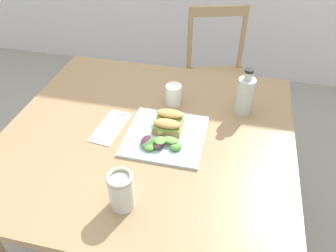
{
  "coord_description": "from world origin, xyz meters",
  "views": [
    {
      "loc": [
        0.41,
        -0.93,
        1.56
      ],
      "look_at": [
        0.19,
        0.01,
        0.76
      ],
      "focal_mm": 34.95,
      "sensor_mm": 36.0,
      "label": 1
    }
  ],
  "objects_px": {
    "plate_lunch": "(166,136)",
    "bottle_cold_brew": "(245,97)",
    "chair_wooden_far": "(217,79)",
    "sandwich_half_back": "(170,117)",
    "sandwich_half_front": "(167,127)",
    "mason_jar_iced_tea": "(121,192)",
    "fork_on_napkin": "(113,124)",
    "dining_table": "(149,155)",
    "cup_extra_side": "(174,95)"
  },
  "relations": [
    {
      "from": "bottle_cold_brew",
      "to": "plate_lunch",
      "type": "bearing_deg",
      "value": -140.94
    },
    {
      "from": "mason_jar_iced_tea",
      "to": "fork_on_napkin",
      "type": "bearing_deg",
      "value": 114.86
    },
    {
      "from": "dining_table",
      "to": "mason_jar_iced_tea",
      "type": "distance_m",
      "value": 0.38
    },
    {
      "from": "sandwich_half_front",
      "to": "bottle_cold_brew",
      "type": "relative_size",
      "value": 0.54
    },
    {
      "from": "chair_wooden_far",
      "to": "plate_lunch",
      "type": "distance_m",
      "value": 1.0
    },
    {
      "from": "cup_extra_side",
      "to": "bottle_cold_brew",
      "type": "bearing_deg",
      "value": 0.28
    },
    {
      "from": "plate_lunch",
      "to": "sandwich_half_front",
      "type": "bearing_deg",
      "value": 79.45
    },
    {
      "from": "bottle_cold_brew",
      "to": "mason_jar_iced_tea",
      "type": "relative_size",
      "value": 1.58
    },
    {
      "from": "sandwich_half_back",
      "to": "cup_extra_side",
      "type": "distance_m",
      "value": 0.15
    },
    {
      "from": "sandwich_half_front",
      "to": "fork_on_napkin",
      "type": "height_order",
      "value": "sandwich_half_front"
    },
    {
      "from": "dining_table",
      "to": "mason_jar_iced_tea",
      "type": "bearing_deg",
      "value": -86.76
    },
    {
      "from": "bottle_cold_brew",
      "to": "dining_table",
      "type": "bearing_deg",
      "value": -148.04
    },
    {
      "from": "sandwich_half_back",
      "to": "bottle_cold_brew",
      "type": "relative_size",
      "value": 0.54
    },
    {
      "from": "bottle_cold_brew",
      "to": "cup_extra_side",
      "type": "bearing_deg",
      "value": -179.72
    },
    {
      "from": "sandwich_half_back",
      "to": "mason_jar_iced_tea",
      "type": "relative_size",
      "value": 0.85
    },
    {
      "from": "sandwich_half_front",
      "to": "mason_jar_iced_tea",
      "type": "xyz_separation_m",
      "value": [
        -0.06,
        -0.35,
        0.02
      ]
    },
    {
      "from": "chair_wooden_far",
      "to": "sandwich_half_front",
      "type": "relative_size",
      "value": 8.06
    },
    {
      "from": "dining_table",
      "to": "sandwich_half_front",
      "type": "height_order",
      "value": "sandwich_half_front"
    },
    {
      "from": "chair_wooden_far",
      "to": "fork_on_napkin",
      "type": "bearing_deg",
      "value": -109.76
    },
    {
      "from": "plate_lunch",
      "to": "mason_jar_iced_tea",
      "type": "distance_m",
      "value": 0.34
    },
    {
      "from": "sandwich_half_front",
      "to": "mason_jar_iced_tea",
      "type": "distance_m",
      "value": 0.35
    },
    {
      "from": "chair_wooden_far",
      "to": "mason_jar_iced_tea",
      "type": "relative_size",
      "value": 6.82
    },
    {
      "from": "sandwich_half_front",
      "to": "sandwich_half_back",
      "type": "bearing_deg",
      "value": 92.4
    },
    {
      "from": "dining_table",
      "to": "plate_lunch",
      "type": "xyz_separation_m",
      "value": [
        0.07,
        -0.01,
        0.13
      ]
    },
    {
      "from": "dining_table",
      "to": "bottle_cold_brew",
      "type": "relative_size",
      "value": 5.47
    },
    {
      "from": "fork_on_napkin",
      "to": "cup_extra_side",
      "type": "relative_size",
      "value": 2.1
    },
    {
      "from": "sandwich_half_front",
      "to": "bottle_cold_brew",
      "type": "distance_m",
      "value": 0.34
    },
    {
      "from": "dining_table",
      "to": "fork_on_napkin",
      "type": "bearing_deg",
      "value": 173.57
    },
    {
      "from": "dining_table",
      "to": "fork_on_napkin",
      "type": "height_order",
      "value": "fork_on_napkin"
    },
    {
      "from": "cup_extra_side",
      "to": "plate_lunch",
      "type": "bearing_deg",
      "value": -85.44
    },
    {
      "from": "sandwich_half_front",
      "to": "fork_on_napkin",
      "type": "bearing_deg",
      "value": 177.91
    },
    {
      "from": "plate_lunch",
      "to": "bottle_cold_brew",
      "type": "bearing_deg",
      "value": 39.06
    },
    {
      "from": "bottle_cold_brew",
      "to": "chair_wooden_far",
      "type": "bearing_deg",
      "value": 102.26
    },
    {
      "from": "chair_wooden_far",
      "to": "fork_on_napkin",
      "type": "distance_m",
      "value": 1.03
    },
    {
      "from": "dining_table",
      "to": "sandwich_half_front",
      "type": "bearing_deg",
      "value": 6.26
    },
    {
      "from": "sandwich_half_back",
      "to": "cup_extra_side",
      "type": "bearing_deg",
      "value": 96.93
    },
    {
      "from": "plate_lunch",
      "to": "cup_extra_side",
      "type": "xyz_separation_m",
      "value": [
        -0.02,
        0.22,
        0.04
      ]
    },
    {
      "from": "sandwich_half_front",
      "to": "sandwich_half_back",
      "type": "distance_m",
      "value": 0.06
    },
    {
      "from": "dining_table",
      "to": "chair_wooden_far",
      "type": "relative_size",
      "value": 1.27
    },
    {
      "from": "plate_lunch",
      "to": "mason_jar_iced_tea",
      "type": "bearing_deg",
      "value": -99.2
    },
    {
      "from": "sandwich_half_back",
      "to": "fork_on_napkin",
      "type": "xyz_separation_m",
      "value": [
        -0.22,
        -0.05,
        -0.03
      ]
    },
    {
      "from": "sandwich_half_back",
      "to": "mason_jar_iced_tea",
      "type": "bearing_deg",
      "value": -97.51
    },
    {
      "from": "plate_lunch",
      "to": "bottle_cold_brew",
      "type": "xyz_separation_m",
      "value": [
        0.27,
        0.22,
        0.07
      ]
    },
    {
      "from": "dining_table",
      "to": "fork_on_napkin",
      "type": "xyz_separation_m",
      "value": [
        -0.15,
        0.02,
        0.13
      ]
    },
    {
      "from": "plate_lunch",
      "to": "fork_on_napkin",
      "type": "relative_size",
      "value": 1.58
    },
    {
      "from": "chair_wooden_far",
      "to": "bottle_cold_brew",
      "type": "xyz_separation_m",
      "value": [
        0.16,
        -0.73,
        0.37
      ]
    },
    {
      "from": "plate_lunch",
      "to": "sandwich_half_back",
      "type": "relative_size",
      "value": 2.71
    },
    {
      "from": "fork_on_napkin",
      "to": "cup_extra_side",
      "type": "height_order",
      "value": "cup_extra_side"
    },
    {
      "from": "mason_jar_iced_tea",
      "to": "sandwich_half_back",
      "type": "bearing_deg",
      "value": 82.49
    },
    {
      "from": "sandwich_half_back",
      "to": "cup_extra_side",
      "type": "height_order",
      "value": "cup_extra_side"
    }
  ]
}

